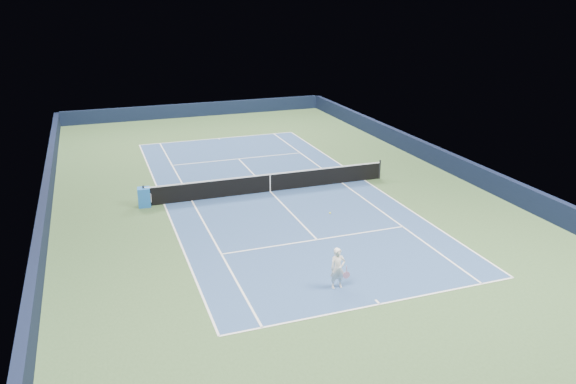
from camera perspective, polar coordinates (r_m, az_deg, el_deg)
name	(u,v)px	position (r m, az deg, el deg)	size (l,w,h in m)	color
ground	(270,192)	(29.29, -1.82, 0.05)	(40.00, 40.00, 0.00)	#36522D
wall_far	(197,110)	(47.77, -9.26, 8.25)	(22.00, 0.35, 1.10)	black
wall_right	(448,161)	(33.86, 15.90, 3.00)	(0.35, 40.00, 1.10)	black
wall_left	(45,207)	(27.98, -23.44, -1.41)	(0.35, 40.00, 1.10)	black
court_surface	(270,191)	(29.29, -1.82, 0.05)	(10.97, 23.77, 0.01)	navy
baseline_far	(219,138)	(40.29, -7.06, 5.44)	(10.97, 0.08, 0.00)	white
baseline_near	(380,304)	(19.36, 9.31, -11.18)	(10.97, 0.08, 0.00)	white
sideline_doubles_right	(364,180)	(31.31, 7.78, 1.20)	(0.08, 23.77, 0.00)	white
sideline_doubles_left	(164,204)	(28.21, -12.48, -1.20)	(0.08, 23.77, 0.00)	white
sideline_singles_right	(342,183)	(30.72, 5.50, 0.93)	(0.08, 23.77, 0.00)	white
sideline_singles_left	(192,201)	(28.38, -9.75, -0.88)	(0.08, 23.77, 0.00)	white
service_line_far	(239,159)	(35.14, -5.04, 3.38)	(8.23, 0.08, 0.00)	white
service_line_near	(317,240)	(23.72, 2.97, -4.85)	(8.23, 0.08, 0.00)	white
center_service_line	(270,191)	(29.29, -1.82, 0.06)	(0.08, 12.80, 0.00)	white
center_mark_far	(219,139)	(40.15, -7.01, 5.39)	(0.08, 0.30, 0.00)	white
center_mark_near	(378,302)	(19.47, 9.09, -10.97)	(0.08, 0.30, 0.00)	white
tennis_net	(270,182)	(29.12, -1.83, 0.98)	(12.90, 0.10, 1.07)	black
sponsor_cube	(144,197)	(27.98, -14.40, -0.52)	(0.63, 0.58, 0.95)	#1D5CAF
tennis_player	(338,268)	(19.81, 5.08, -7.72)	(0.73, 1.22, 2.47)	white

